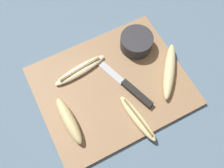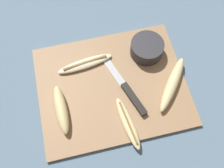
{
  "view_description": "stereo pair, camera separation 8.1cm",
  "coord_description": "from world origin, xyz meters",
  "px_view_note": "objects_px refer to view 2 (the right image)",
  "views": [
    {
      "loc": [
        -0.15,
        -0.3,
        0.77
      ],
      "look_at": [
        0.0,
        0.0,
        0.02
      ],
      "focal_mm": 42.0,
      "sensor_mm": 36.0,
      "label": 1
    },
    {
      "loc": [
        -0.08,
        -0.32,
        0.77
      ],
      "look_at": [
        0.0,
        0.0,
        0.02
      ],
      "focal_mm": 42.0,
      "sensor_mm": 36.0,
      "label": 2
    }
  ],
  "objects_px": {
    "banana_mellow_near": "(172,84)",
    "prep_bowl": "(147,48)",
    "knife": "(131,95)",
    "banana_bright_far": "(85,64)",
    "banana_ripe_center": "(128,123)",
    "banana_spotted_left": "(61,109)"
  },
  "relations": [
    {
      "from": "knife",
      "to": "banana_bright_far",
      "type": "bearing_deg",
      "value": 111.53
    },
    {
      "from": "banana_bright_far",
      "to": "prep_bowl",
      "type": "bearing_deg",
      "value": 0.29
    },
    {
      "from": "banana_bright_far",
      "to": "banana_spotted_left",
      "type": "bearing_deg",
      "value": -125.1
    },
    {
      "from": "prep_bowl",
      "to": "banana_ripe_center",
      "type": "bearing_deg",
      "value": -118.52
    },
    {
      "from": "banana_mellow_near",
      "to": "knife",
      "type": "bearing_deg",
      "value": -179.23
    },
    {
      "from": "banana_mellow_near",
      "to": "prep_bowl",
      "type": "bearing_deg",
      "value": 107.45
    },
    {
      "from": "banana_spotted_left",
      "to": "prep_bowl",
      "type": "distance_m",
      "value": 0.34
    },
    {
      "from": "knife",
      "to": "banana_spotted_left",
      "type": "height_order",
      "value": "banana_spotted_left"
    },
    {
      "from": "banana_spotted_left",
      "to": "banana_bright_far",
      "type": "height_order",
      "value": "banana_spotted_left"
    },
    {
      "from": "banana_spotted_left",
      "to": "banana_bright_far",
      "type": "distance_m",
      "value": 0.17
    },
    {
      "from": "banana_bright_far",
      "to": "banana_mellow_near",
      "type": "bearing_deg",
      "value": -28.55
    },
    {
      "from": "knife",
      "to": "banana_ripe_center",
      "type": "bearing_deg",
      "value": -128.62
    },
    {
      "from": "banana_mellow_near",
      "to": "banana_bright_far",
      "type": "bearing_deg",
      "value": 151.45
    },
    {
      "from": "knife",
      "to": "banana_bright_far",
      "type": "xyz_separation_m",
      "value": [
        -0.12,
        0.14,
        0.0
      ]
    },
    {
      "from": "knife",
      "to": "banana_spotted_left",
      "type": "xyz_separation_m",
      "value": [
        -0.21,
        -0.0,
        0.01
      ]
    },
    {
      "from": "banana_bright_far",
      "to": "banana_ripe_center",
      "type": "relative_size",
      "value": 1.1
    },
    {
      "from": "knife",
      "to": "banana_ripe_center",
      "type": "distance_m",
      "value": 0.09
    },
    {
      "from": "banana_spotted_left",
      "to": "banana_bright_far",
      "type": "bearing_deg",
      "value": 54.9
    },
    {
      "from": "knife",
      "to": "prep_bowl",
      "type": "relative_size",
      "value": 2.12
    },
    {
      "from": "knife",
      "to": "banana_bright_far",
      "type": "distance_m",
      "value": 0.18
    },
    {
      "from": "banana_mellow_near",
      "to": "prep_bowl",
      "type": "distance_m",
      "value": 0.14
    },
    {
      "from": "banana_ripe_center",
      "to": "banana_bright_far",
      "type": "bearing_deg",
      "value": 110.72
    }
  ]
}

